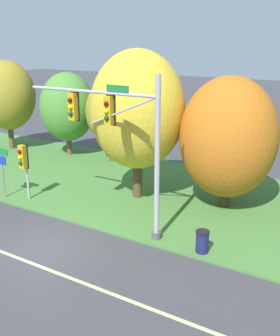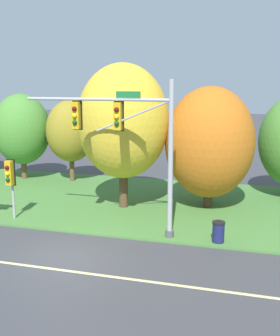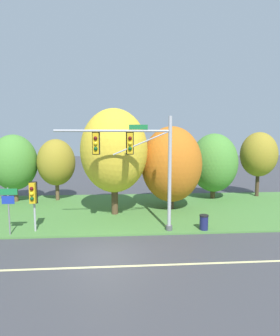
{
  "view_description": "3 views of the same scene",
  "coord_description": "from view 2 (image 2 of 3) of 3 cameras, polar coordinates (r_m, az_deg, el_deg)",
  "views": [
    {
      "loc": [
        11.91,
        -11.22,
        8.34
      ],
      "look_at": [
        2.27,
        4.0,
        2.81
      ],
      "focal_mm": 45.0,
      "sensor_mm": 36.0,
      "label": 1
    },
    {
      "loc": [
        7.31,
        -14.53,
        6.97
      ],
      "look_at": [
        2.26,
        3.27,
        3.13
      ],
      "focal_mm": 45.0,
      "sensor_mm": 36.0,
      "label": 2
    },
    {
      "loc": [
        0.78,
        -12.43,
        5.65
      ],
      "look_at": [
        1.99,
        4.36,
        3.84
      ],
      "focal_mm": 28.0,
      "sensor_mm": 36.0,
      "label": 3
    }
  ],
  "objects": [
    {
      "name": "traffic_signal_mast",
      "position": [
        18.58,
        -1.48,
        4.34
      ],
      "size": [
        6.98,
        0.49,
        6.95
      ],
      "color": "#9EA0A5",
      "rests_on": "grass_verge"
    },
    {
      "name": "lane_stripe",
      "position": [
        16.72,
        -12.02,
        -13.18
      ],
      "size": [
        36.0,
        0.16,
        0.01
      ],
      "primitive_type": "cube",
      "color": "beige",
      "rests_on": "ground"
    },
    {
      "name": "grass_verge",
      "position": [
        24.9,
        -1.87,
        -4.43
      ],
      "size": [
        48.0,
        11.5,
        0.1
      ],
      "primitive_type": "cube",
      "color": "#477A38",
      "rests_on": "ground"
    },
    {
      "name": "pedestrian_signal_near_kerb",
      "position": [
        21.89,
        -17.2,
        -1.09
      ],
      "size": [
        0.46,
        0.55,
        3.07
      ],
      "color": "#9EA0A5",
      "rests_on": "grass_verge"
    },
    {
      "name": "ground_plane",
      "position": [
        17.69,
        -10.18,
        -11.68
      ],
      "size": [
        160.0,
        160.0,
        0.0
      ],
      "primitive_type": "plane",
      "color": "#3D3D42"
    },
    {
      "name": "tree_behind_signpost",
      "position": [
        29.4,
        -9.36,
        4.95
      ],
      "size": [
        3.39,
        3.39,
        5.62
      ],
      "color": "brown",
      "rests_on": "grass_verge"
    },
    {
      "name": "tree_left_of_mast",
      "position": [
        30.88,
        -15.71,
        5.06
      ],
      "size": [
        3.97,
        3.97,
        6.02
      ],
      "color": "brown",
      "rests_on": "grass_verge"
    },
    {
      "name": "tree_tall_centre",
      "position": [
        23.06,
        9.4,
        3.41
      ],
      "size": [
        4.82,
        4.82,
        6.62
      ],
      "color": "#423021",
      "rests_on": "grass_verge"
    },
    {
      "name": "tree_mid_verge",
      "position": [
        22.67,
        -2.33,
        6.3
      ],
      "size": [
        4.92,
        4.92,
        7.83
      ],
      "color": "#4C3823",
      "rests_on": "grass_verge"
    },
    {
      "name": "trash_bin",
      "position": [
        18.72,
        10.57,
        -8.49
      ],
      "size": [
        0.56,
        0.56,
        0.93
      ],
      "color": "#191E4C",
      "rests_on": "grass_verge"
    }
  ]
}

